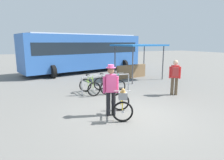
{
  "coord_description": "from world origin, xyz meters",
  "views": [
    {
      "loc": [
        -3.19,
        -5.46,
        2.43
      ],
      "look_at": [
        -0.19,
        1.26,
        1.0
      ],
      "focal_mm": 31.12,
      "sensor_mm": 36.0,
      "label": 1
    }
  ],
  "objects_px": {
    "racked_bike_black": "(103,85)",
    "pedestrian_with_backpack": "(175,75)",
    "racked_bike_lime": "(90,86)",
    "featured_bicycle": "(122,103)",
    "person_with_featured_bike": "(111,88)",
    "market_stall": "(136,58)",
    "racked_bike_teal": "(116,84)",
    "bus_distant": "(85,51)"
  },
  "relations": [
    {
      "from": "market_stall",
      "to": "person_with_featured_bike",
      "type": "bearing_deg",
      "value": -127.41
    },
    {
      "from": "racked_bike_teal",
      "to": "pedestrian_with_backpack",
      "type": "height_order",
      "value": "pedestrian_with_backpack"
    },
    {
      "from": "racked_bike_black",
      "to": "pedestrian_with_backpack",
      "type": "bearing_deg",
      "value": -32.66
    },
    {
      "from": "racked_bike_lime",
      "to": "market_stall",
      "type": "bearing_deg",
      "value": 32.29
    },
    {
      "from": "racked_bike_lime",
      "to": "featured_bicycle",
      "type": "distance_m",
      "value": 3.29
    },
    {
      "from": "market_stall",
      "to": "racked_bike_teal",
      "type": "bearing_deg",
      "value": -136.24
    },
    {
      "from": "racked_bike_lime",
      "to": "featured_bicycle",
      "type": "height_order",
      "value": "featured_bicycle"
    },
    {
      "from": "pedestrian_with_backpack",
      "to": "bus_distant",
      "type": "xyz_separation_m",
      "value": [
        -1.74,
        8.82,
        0.8
      ]
    },
    {
      "from": "featured_bicycle",
      "to": "racked_bike_lime",
      "type": "bearing_deg",
      "value": 91.03
    },
    {
      "from": "market_stall",
      "to": "racked_bike_black",
      "type": "bearing_deg",
      "value": -142.74
    },
    {
      "from": "racked_bike_teal",
      "to": "person_with_featured_bike",
      "type": "xyz_separation_m",
      "value": [
        -1.6,
        -3.02,
        0.58
      ]
    },
    {
      "from": "market_stall",
      "to": "racked_bike_lime",
      "type": "bearing_deg",
      "value": -147.71
    },
    {
      "from": "featured_bicycle",
      "to": "pedestrian_with_backpack",
      "type": "distance_m",
      "value": 3.82
    },
    {
      "from": "racked_bike_lime",
      "to": "racked_bike_teal",
      "type": "height_order",
      "value": "same"
    },
    {
      "from": "featured_bicycle",
      "to": "market_stall",
      "type": "bearing_deg",
      "value": 55.7
    },
    {
      "from": "featured_bicycle",
      "to": "market_stall",
      "type": "xyz_separation_m",
      "value": [
        3.99,
        5.85,
        0.91
      ]
    },
    {
      "from": "featured_bicycle",
      "to": "pedestrian_with_backpack",
      "type": "bearing_deg",
      "value": 22.88
    },
    {
      "from": "bus_distant",
      "to": "pedestrian_with_backpack",
      "type": "bearing_deg",
      "value": -78.85
    },
    {
      "from": "racked_bike_black",
      "to": "featured_bicycle",
      "type": "bearing_deg",
      "value": -100.98
    },
    {
      "from": "racked_bike_lime",
      "to": "pedestrian_with_backpack",
      "type": "distance_m",
      "value": 4.03
    },
    {
      "from": "racked_bike_teal",
      "to": "pedestrian_with_backpack",
      "type": "bearing_deg",
      "value": -40.52
    },
    {
      "from": "racked_bike_lime",
      "to": "market_stall",
      "type": "height_order",
      "value": "market_stall"
    },
    {
      "from": "racked_bike_lime",
      "to": "person_with_featured_bike",
      "type": "bearing_deg",
      "value": -93.78
    },
    {
      "from": "racked_bike_black",
      "to": "market_stall",
      "type": "xyz_separation_m",
      "value": [
        3.35,
        2.55,
        1.03
      ]
    },
    {
      "from": "racked_bike_teal",
      "to": "featured_bicycle",
      "type": "height_order",
      "value": "featured_bicycle"
    },
    {
      "from": "racked_bike_black",
      "to": "bus_distant",
      "type": "bearing_deg",
      "value": 80.96
    },
    {
      "from": "pedestrian_with_backpack",
      "to": "racked_bike_black",
      "type": "bearing_deg",
      "value": 147.34
    },
    {
      "from": "featured_bicycle",
      "to": "bus_distant",
      "type": "height_order",
      "value": "bus_distant"
    },
    {
      "from": "featured_bicycle",
      "to": "pedestrian_with_backpack",
      "type": "relative_size",
      "value": 0.77
    },
    {
      "from": "racked_bike_teal",
      "to": "person_with_featured_bike",
      "type": "bearing_deg",
      "value": -117.9
    },
    {
      "from": "featured_bicycle",
      "to": "market_stall",
      "type": "height_order",
      "value": "market_stall"
    },
    {
      "from": "pedestrian_with_backpack",
      "to": "racked_bike_teal",
      "type": "bearing_deg",
      "value": 139.48
    },
    {
      "from": "featured_bicycle",
      "to": "pedestrian_with_backpack",
      "type": "height_order",
      "value": "pedestrian_with_backpack"
    },
    {
      "from": "racked_bike_black",
      "to": "bus_distant",
      "type": "height_order",
      "value": "bus_distant"
    },
    {
      "from": "racked_bike_black",
      "to": "featured_bicycle",
      "type": "relative_size",
      "value": 0.9
    },
    {
      "from": "racked_bike_lime",
      "to": "bus_distant",
      "type": "xyz_separation_m",
      "value": [
        1.81,
        7.0,
        1.37
      ]
    },
    {
      "from": "pedestrian_with_backpack",
      "to": "bus_distant",
      "type": "distance_m",
      "value": 9.03
    },
    {
      "from": "racked_bike_black",
      "to": "racked_bike_teal",
      "type": "xyz_separation_m",
      "value": [
        0.7,
        0.01,
        -0.0
      ]
    },
    {
      "from": "person_with_featured_bike",
      "to": "pedestrian_with_backpack",
      "type": "distance_m",
      "value": 3.93
    },
    {
      "from": "racked_bike_teal",
      "to": "racked_bike_lime",
      "type": "bearing_deg",
      "value": -179.14
    },
    {
      "from": "racked_bike_lime",
      "to": "racked_bike_teal",
      "type": "relative_size",
      "value": 1.0
    },
    {
      "from": "person_with_featured_bike",
      "to": "market_stall",
      "type": "relative_size",
      "value": 0.5
    }
  ]
}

